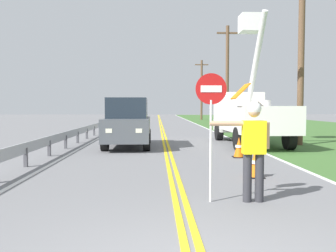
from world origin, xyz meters
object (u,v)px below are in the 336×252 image
object	(u,v)px
flagger_worker	(253,145)
traffic_cone_lead	(255,164)
utility_pole_far	(202,89)
oncoming_suv_nearest	(128,122)
traffic_cone_mid	(239,148)
stop_sign_paddle	(211,108)
utility_pole_mid	(227,75)
utility_bucket_truck	(248,113)
utility_pole_near	(301,46)

from	to	relation	value
flagger_worker	traffic_cone_lead	distance (m)	2.44
utility_pole_far	traffic_cone_lead	xyz separation A→B (m)	(-3.66, -39.81, -3.83)
oncoming_suv_nearest	utility_pole_far	xyz separation A→B (m)	(7.29, 32.91, 3.11)
flagger_worker	traffic_cone_lead	world-z (taller)	flagger_worker
traffic_cone_mid	utility_pole_far	bearing A→B (deg)	84.87
utility_pole_far	traffic_cone_lead	bearing A→B (deg)	-95.26
stop_sign_paddle	traffic_cone_mid	distance (m)	6.16
utility_pole_mid	stop_sign_paddle	bearing A→B (deg)	-101.79
flagger_worker	stop_sign_paddle	bearing A→B (deg)	178.74
flagger_worker	oncoming_suv_nearest	xyz separation A→B (m)	(-2.97, 9.14, 0.01)
utility_bucket_truck	utility_pole_far	distance (m)	31.83
utility_pole_mid	utility_pole_far	distance (m)	18.30
utility_pole_near	utility_pole_far	world-z (taller)	utility_pole_near
traffic_cone_lead	flagger_worker	bearing A→B (deg)	-106.50
utility_bucket_truck	utility_pole_near	bearing A→B (deg)	-19.64
utility_pole_near	flagger_worker	bearing A→B (deg)	-116.16
utility_pole_mid	utility_pole_far	xyz separation A→B (m)	(0.14, 18.30, -0.25)
utility_pole_far	utility_bucket_truck	bearing A→B (deg)	-93.22
stop_sign_paddle	traffic_cone_lead	bearing A→B (deg)	57.21
utility_pole_near	traffic_cone_mid	world-z (taller)	utility_pole_near
utility_pole_mid	flagger_worker	bearing A→B (deg)	-100.00
utility_bucket_truck	traffic_cone_lead	xyz separation A→B (m)	(-1.88, -8.15, -1.09)
stop_sign_paddle	utility_pole_far	distance (m)	42.41
utility_bucket_truck	utility_pole_far	world-z (taller)	utility_pole_far
utility_pole_near	utility_pole_far	size ratio (longest dim) A/B	1.07
traffic_cone_lead	utility_pole_far	bearing A→B (deg)	84.74
utility_bucket_truck	oncoming_suv_nearest	xyz separation A→B (m)	(-5.51, -1.25, -0.37)
stop_sign_paddle	utility_pole_far	xyz separation A→B (m)	(5.10, 42.03, 2.46)
utility_pole_mid	utility_pole_far	size ratio (longest dim) A/B	1.06
flagger_worker	utility_pole_far	distance (m)	42.38
utility_pole_near	traffic_cone_lead	distance (m)	9.36
oncoming_suv_nearest	traffic_cone_mid	distance (m)	5.33
flagger_worker	utility_pole_far	xyz separation A→B (m)	(4.33, 42.05, 3.12)
traffic_cone_lead	traffic_cone_mid	xyz separation A→B (m)	(0.40, 3.49, 0.00)
utility_pole_far	flagger_worker	bearing A→B (deg)	-95.87
stop_sign_paddle	utility_pole_near	world-z (taller)	utility_pole_near
stop_sign_paddle	utility_pole_mid	distance (m)	24.39
utility_bucket_truck	traffic_cone_lead	distance (m)	8.43
traffic_cone_lead	utility_pole_near	bearing A→B (deg)	61.17
utility_pole_near	utility_pole_far	xyz separation A→B (m)	(-0.40, 32.43, -0.26)
oncoming_suv_nearest	traffic_cone_mid	world-z (taller)	oncoming_suv_nearest
utility_pole_mid	utility_pole_far	bearing A→B (deg)	89.56
utility_pole_mid	oncoming_suv_nearest	bearing A→B (deg)	-116.10
utility_pole_near	utility_pole_mid	xyz separation A→B (m)	(-0.54, 14.14, -0.01)
utility_pole_mid	traffic_cone_mid	bearing A→B (deg)	-99.82
utility_bucket_truck	oncoming_suv_nearest	size ratio (longest dim) A/B	1.48
utility_pole_near	stop_sign_paddle	bearing A→B (deg)	-119.78
utility_pole_near	traffic_cone_mid	distance (m)	6.72
utility_bucket_truck	traffic_cone_lead	size ratio (longest dim) A/B	9.77
utility_bucket_truck	utility_pole_mid	bearing A→B (deg)	83.00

